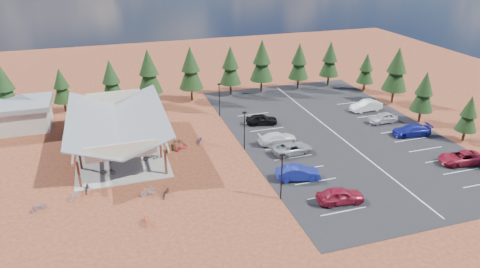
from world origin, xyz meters
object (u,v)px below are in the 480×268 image
bike_pavilion (117,121)px  car_1 (298,173)px  bike_6 (142,133)px  bike_14 (200,140)px  trash_bin_0 (169,149)px  bike_3 (98,132)px  lamp_post_0 (282,174)px  lamp_post_2 (219,97)px  bike_10 (38,207)px  bike_0 (108,171)px  bike_4 (151,156)px  bike_15 (181,147)px  car_2 (293,148)px  trash_bin_1 (174,147)px  bike_8 (87,188)px  outbuilding (11,116)px  bike_11 (145,220)px  bike_12 (166,193)px  car_8 (382,118)px  car_0 (340,195)px  car_4 (262,119)px  car_3 (278,138)px  car_7 (411,130)px  bike_9 (74,195)px  bike_2 (107,145)px  bike_16 (177,142)px  bike_5 (147,149)px  bike_13 (149,191)px  bike_7 (137,127)px  bike_1 (94,152)px  car_9 (366,106)px  lamp_post_1 (244,128)px

bike_pavilion → car_1: (18.31, -13.97, -2.98)m
bike_6 → bike_14: size_ratio=1.05×
trash_bin_0 → bike_3: (-8.35, 7.82, 0.10)m
lamp_post_0 → bike_6: size_ratio=2.90×
lamp_post_2 → bike_10: size_ratio=3.28×
bike_0 → bike_4: size_ratio=0.91×
bike_15 → car_2: bearing=-134.4°
trash_bin_1 → bike_8: bearing=-145.7°
outbuilding → bike_10: bearing=-76.4°
bike_11 → bike_12: size_ratio=0.88×
lamp_post_0 → car_8: bearing=33.1°
car_0 → car_4: 21.48m
bike_3 → bike_14: (12.72, -6.32, -0.11)m
bike_11 → car_3: 22.27m
car_7 → bike_11: bearing=-66.8°
bike_9 → bike_14: bearing=-99.0°
bike_2 → bike_16: size_ratio=1.22×
bike_5 → bike_16: bike_5 is taller
outbuilding → bike_0: 21.53m
bike_6 → bike_pavilion: bearing=133.1°
bike_5 → bike_11: bearing=169.2°
lamp_post_2 → trash_bin_1: 13.00m
bike_pavilion → bike_3: bearing=117.8°
bike_13 → car_0: car_0 is taller
bike_7 → bike_13: bearing=165.1°
bike_pavilion → bike_10: (-8.46, -11.82, -3.41)m
bike_9 → car_4: car_4 is taller
bike_1 → car_2: car_2 is taller
bike_1 → bike_11: (4.44, -15.80, -0.15)m
bike_pavilion → bike_6: bike_pavilion is taller
bike_0 → bike_16: 10.51m
trash_bin_0 → bike_12: bearing=-100.8°
bike_8 → car_9: 42.84m
bike_7 → bike_8: 15.86m
bike_1 → bike_6: 7.55m
bike_3 → bike_7: size_ratio=0.95×
lamp_post_1 → car_0: lamp_post_1 is taller
bike_1 → car_8: size_ratio=0.38×
bike_6 → car_7: bearing=-108.1°
bike_4 → car_4: bearing=-75.7°
bike_pavilion → bike_1: (-3.18, -1.40, -3.22)m
bike_9 → bike_3: bearing=-49.6°
bike_8 → car_3: bearing=18.1°
lamp_post_2 → bike_4: bearing=-135.4°
lamp_post_0 → bike_9: lamp_post_0 is taller
car_1 → bike_13: bearing=95.8°
trash_bin_1 → car_1: bearing=-44.1°
bike_5 → car_4: (16.85, 4.56, 0.17)m
outbuilding → bike_2: outbuilding is taller
car_7 → bike_12: bearing=-72.5°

